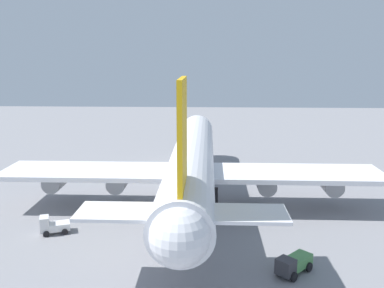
{
  "coord_description": "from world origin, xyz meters",
  "views": [
    {
      "loc": [
        -63.53,
        -2.58,
        22.81
      ],
      "look_at": [
        0.0,
        0.0,
        9.32
      ],
      "focal_mm": 39.19,
      "sensor_mm": 36.0,
      "label": 1
    }
  ],
  "objects_px": {
    "catering_truck": "(293,264)",
    "safety_cone_nose": "(200,158)",
    "pushback_tractor": "(53,225)",
    "cargo_airplane": "(192,162)"
  },
  "relations": [
    {
      "from": "cargo_airplane",
      "to": "safety_cone_nose",
      "type": "bearing_deg",
      "value": -1.17
    },
    {
      "from": "catering_truck",
      "to": "safety_cone_nose",
      "type": "distance_m",
      "value": 51.36
    },
    {
      "from": "pushback_tractor",
      "to": "safety_cone_nose",
      "type": "relative_size",
      "value": 6.83
    },
    {
      "from": "cargo_airplane",
      "to": "safety_cone_nose",
      "type": "xyz_separation_m",
      "value": [
        27.94,
        -0.57,
        -6.11
      ]
    },
    {
      "from": "cargo_airplane",
      "to": "catering_truck",
      "type": "distance_m",
      "value": 25.63
    },
    {
      "from": "catering_truck",
      "to": "safety_cone_nose",
      "type": "relative_size",
      "value": 7.72
    },
    {
      "from": "cargo_airplane",
      "to": "pushback_tractor",
      "type": "xyz_separation_m",
      "value": [
        -12.96,
        17.7,
        -5.36
      ]
    },
    {
      "from": "catering_truck",
      "to": "pushback_tractor",
      "type": "bearing_deg",
      "value": 72.53
    },
    {
      "from": "cargo_airplane",
      "to": "catering_truck",
      "type": "height_order",
      "value": "cargo_airplane"
    },
    {
      "from": "pushback_tractor",
      "to": "cargo_airplane",
      "type": "bearing_deg",
      "value": -53.78
    }
  ]
}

